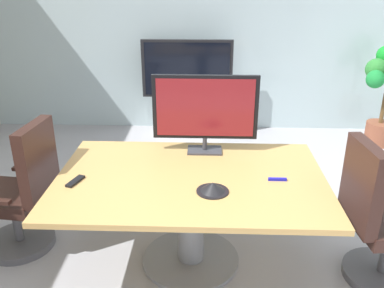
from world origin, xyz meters
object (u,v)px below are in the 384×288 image
Objects in this scene: office_chair_left at (23,198)px; remote_control at (75,181)px; conference_table at (191,198)px; tv_monitor at (205,109)px; office_chair_right at (378,226)px; wall_display_unit at (187,104)px; conference_phone at (213,188)px.

office_chair_left is 6.41× the size of remote_control.
conference_table is 0.72m from tv_monitor.
office_chair_left is at bearing -166.96° from tv_monitor.
tv_monitor is at bearing 58.13° from office_chair_right.
wall_display_unit is (-1.50, 2.88, -0.01)m from office_chair_right.
wall_display_unit is at bearing 161.68° from office_chair_left.
office_chair_left is 1.00× the size of office_chair_right.
wall_display_unit reaches higher than conference_phone.
office_chair_left is at bearing 172.24° from remote_control.
office_chair_right is 3.25m from wall_display_unit.
conference_table is 8.85× the size of conference_phone.
remote_control is at bearing -102.79° from wall_display_unit.
office_chair_left is 0.66m from remote_control.
wall_display_unit reaches higher than remote_control.
conference_phone is (0.06, -0.68, -0.33)m from tv_monitor.
conference_table is 11.45× the size of remote_control.
office_chair_left is 2.86m from wall_display_unit.
conference_phone is at bearing 82.84° from office_chair_left.
conference_table is at bearing 26.44° from remote_control.
office_chair_left and office_chair_right have the same top height.
remote_control is (-0.81, -0.12, 0.19)m from conference_table.
conference_table is at bearing -86.65° from wall_display_unit.
office_chair_left is at bearing 78.41° from office_chair_right.
tv_monitor is 3.82× the size of conference_phone.
conference_table is at bearing 125.94° from conference_phone.
tv_monitor is at bearing 78.28° from conference_table.
office_chair_left is at bearing 166.82° from conference_phone.
tv_monitor is at bearing 95.06° from conference_phone.
wall_display_unit is at bearing 96.46° from tv_monitor.
tv_monitor is 4.94× the size of remote_control.
office_chair_right reaches higher than conference_phone.
conference_table is 2.32× the size of tv_monitor.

